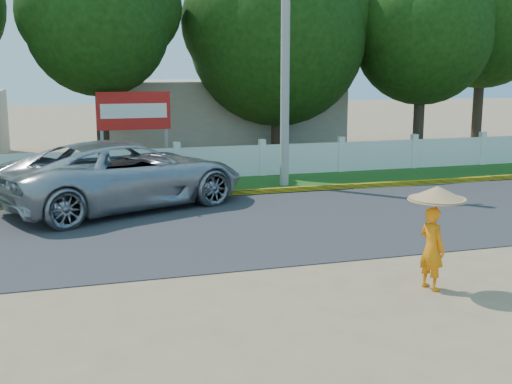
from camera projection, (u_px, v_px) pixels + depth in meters
ground at (289, 286)px, 11.19m from camera, size 120.00×120.00×0.00m
road at (226, 226)px, 15.41m from camera, size 60.00×7.00×0.02m
grass_verge at (185, 187)px, 20.35m from camera, size 60.00×3.50×0.03m
curb at (196, 195)px, 18.74m from camera, size 40.00×0.18×0.16m
fence at (177, 164)px, 21.61m from camera, size 40.00×0.10×1.10m
building_near at (217, 117)px, 28.65m from camera, size 10.00×6.00×3.20m
utility_pole at (285, 48)px, 19.86m from camera, size 0.28×0.28×8.71m
vehicle at (125, 174)px, 17.30m from camera, size 7.30×5.36×1.84m
monk_with_parasol at (435, 223)px, 10.83m from camera, size 0.99×0.99×1.80m
billboard at (134, 115)px, 21.98m from camera, size 2.50×0.13×2.95m
tree_row at (248, 33)px, 24.41m from camera, size 39.79×7.72×8.73m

